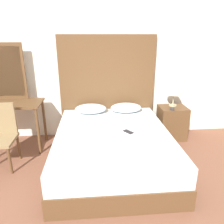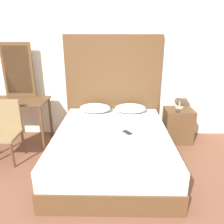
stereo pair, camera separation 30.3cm
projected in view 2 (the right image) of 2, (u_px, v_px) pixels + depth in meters
The scene contains 12 objects.
wall_back at pixel (115, 61), 3.77m from camera, with size 10.00×0.06×2.70m.
bed at pixel (112, 148), 3.11m from camera, with size 1.57×1.99×0.52m.
headboard at pixel (113, 88), 3.85m from camera, with size 1.65×0.05×1.79m.
pillow_left at pixel (95, 108), 3.73m from camera, with size 0.53×0.33×0.15m.
pillow_right at pixel (130, 108), 3.72m from camera, with size 0.53×0.33×0.15m.
phone_on_bed at pixel (127, 132), 2.98m from camera, with size 0.15×0.16×0.01m.
nightstand at pixel (178, 125), 3.80m from camera, with size 0.47×0.39×0.58m.
table_lamp at pixel (181, 92), 3.67m from camera, with size 0.26×0.26×0.38m.
phone_on_nightstand at pixel (178, 111), 3.60m from camera, with size 0.11×0.16×0.01m.
vanity_desk at pixel (17, 107), 3.61m from camera, with size 1.03×0.55×0.77m.
vanity_mirror at pixel (18, 70), 3.64m from camera, with size 0.51×0.03×0.90m.
chair at pixel (4, 127), 3.21m from camera, with size 0.47×0.43×0.89m.
Camera 2 is at (0.02, -1.52, 1.79)m, focal length 35.00 mm.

